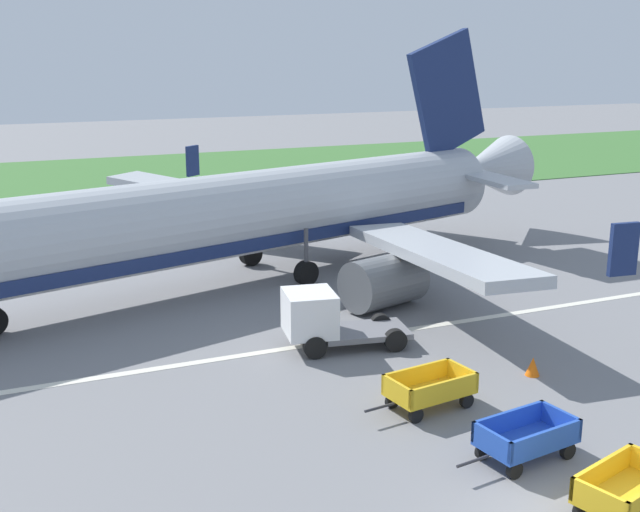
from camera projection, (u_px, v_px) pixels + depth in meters
grass_strip at (124, 179)px, 65.00m from camera, size 220.00×28.00×0.06m
apron_stripe at (329, 342)px, 28.71m from camera, size 120.00×0.36×0.01m
airplane at (250, 215)px, 35.71m from camera, size 37.09×30.07×11.34m
baggage_cart_second_in_row at (627, 490)px, 17.93m from camera, size 3.62×2.05×1.07m
baggage_cart_third_in_row at (526, 437)px, 20.37m from camera, size 3.62×1.73×1.07m
baggage_cart_fourth_in_row at (430, 389)px, 23.31m from camera, size 3.62×1.72×1.07m
service_truck_beside_carts at (323, 319)px, 27.87m from camera, size 4.64×2.65×2.10m
traffic_cone_near_plane at (533, 366)px, 25.71m from camera, size 0.47×0.47×0.62m
traffic_cone_mid_apron at (438, 387)px, 24.23m from camera, size 0.43×0.43×0.56m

